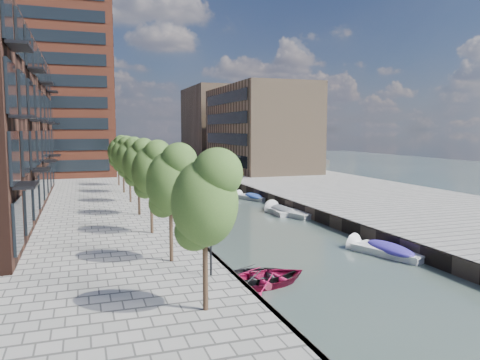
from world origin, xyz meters
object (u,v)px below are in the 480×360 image
tree_1 (170,178)px  tree_4 (129,156)px  motorboat_2 (286,213)px  car (233,166)px  sloop_2 (265,284)px  motorboat_0 (383,251)px  tree_6 (118,150)px  sloop_3 (152,198)px  sloop_0 (256,280)px  tree_0 (205,197)px  sloop_1 (186,225)px  sloop_4 (181,214)px  motorboat_3 (251,197)px  tree_3 (138,161)px  tree_5 (123,153)px  tree_2 (151,168)px  bridge (156,165)px  motorboat_4 (279,210)px

tree_1 → tree_4: (0.00, 21.00, 0.00)m
motorboat_2 → car: 35.07m
sloop_2 → motorboat_2: motorboat_2 is taller
motorboat_0 → car: 49.40m
tree_6 → sloop_3: size_ratio=1.36×
tree_6 → sloop_2: 37.87m
tree_4 → sloop_0: 23.45m
tree_0 → sloop_1: bearing=79.7°
sloop_0 → sloop_2: (0.19, -0.78, 0.00)m
sloop_0 → sloop_4: 19.97m
motorboat_3 → car: (5.72, 24.42, 1.54)m
tree_0 → tree_3: (0.00, 21.00, 0.00)m
sloop_0 → tree_5: bearing=12.9°
sloop_3 → motorboat_0: motorboat_0 is taller
sloop_1 → sloop_2: bearing=172.0°
tree_4 → tree_1: bearing=-90.0°
tree_0 → car: 60.11m
tree_6 → sloop_1: size_ratio=1.34×
tree_2 → sloop_1: (3.75, 6.70, -5.31)m
tree_6 → car: 24.64m
tree_1 → tree_6: (0.00, 35.00, 0.00)m
tree_6 → sloop_0: tree_6 is taller
tree_5 → tree_6: size_ratio=1.00×
tree_6 → tree_4: bearing=-90.0°
tree_2 → tree_6: size_ratio=1.00×
tree_6 → motorboat_0: tree_6 is taller
tree_0 → tree_5: 35.00m
tree_5 → tree_6: (0.00, 7.00, 0.00)m
car → sloop_4: bearing=-102.5°
tree_0 → motorboat_2: bearing=58.8°
tree_5 → sloop_1: (3.75, -14.30, -5.31)m
bridge → tree_6: (-8.50, -26.00, 3.92)m
tree_5 → tree_2: bearing=-90.0°
tree_5 → sloop_0: 30.23m
bridge → sloop_4: bridge is taller
sloop_3 → motorboat_3: 11.28m
sloop_1 → motorboat_3: (9.91, 11.68, 0.19)m
bridge → tree_1: tree_1 is taller
tree_2 → tree_3: bearing=90.0°
bridge → sloop_3: 31.88m
sloop_2 → tree_6: bearing=-5.1°
bridge → tree_1: 61.71m
sloop_4 → bridge: bearing=-9.1°
sloop_0 → car: 53.50m
sloop_0 → car: car is taller
sloop_3 → sloop_4: (1.09, -11.09, 0.00)m
tree_3 → tree_6: bearing=90.0°
sloop_4 → sloop_2: bearing=176.7°
sloop_4 → motorboat_4: (8.95, -2.05, 0.20)m
bridge → tree_3: (-8.50, -47.00, 3.92)m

